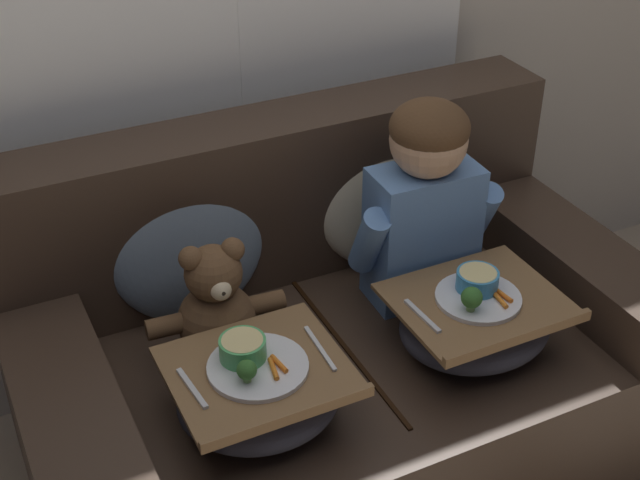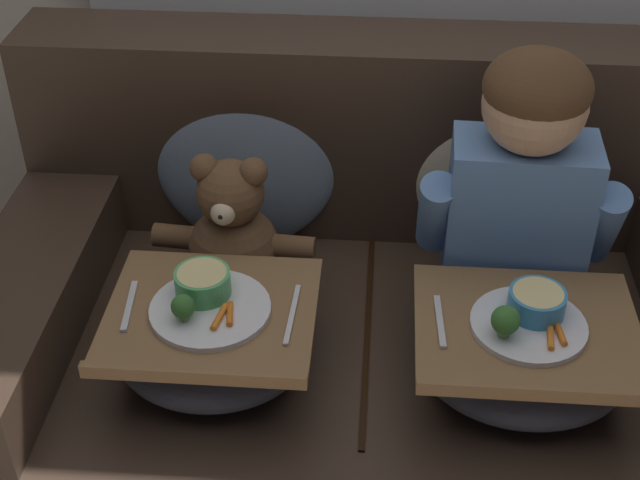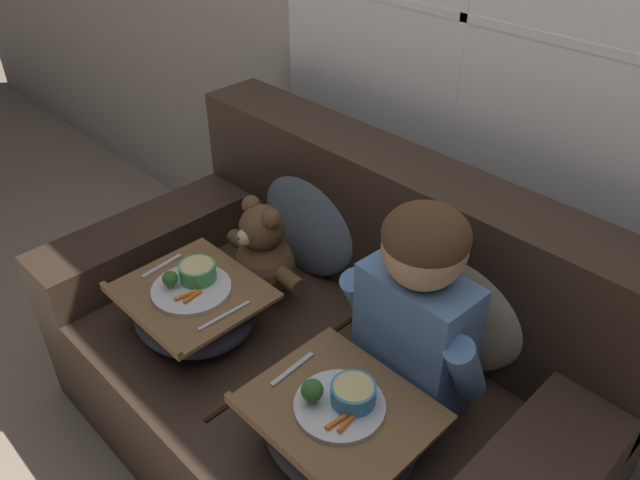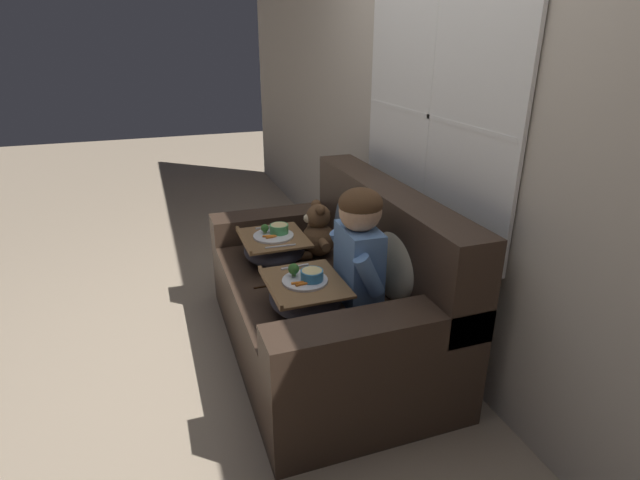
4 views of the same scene
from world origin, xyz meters
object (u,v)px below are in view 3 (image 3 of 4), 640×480
throw_pillow_behind_child (464,296)px  couch (327,366)px  lap_tray_teddy (194,309)px  lap_tray_child (339,427)px  teddy_bear (263,256)px  child_figure (418,300)px  throw_pillow_behind_teddy (313,212)px

throw_pillow_behind_child → couch: bearing=-142.5°
couch → lap_tray_teddy: size_ratio=4.08×
throw_pillow_behind_child → lap_tray_child: 0.50m
couch → teddy_bear: 0.40m
lap_tray_child → child_figure: bearing=90.0°
throw_pillow_behind_child → lap_tray_child: (-0.00, -0.49, -0.12)m
couch → teddy_bear: bearing=178.3°
teddy_bear → lap_tray_teddy: teddy_bear is taller
couch → teddy_bear: (-0.30, 0.01, 0.27)m
throw_pillow_behind_teddy → child_figure: size_ratio=0.78×
lap_tray_teddy → lap_tray_child: bearing=-0.0°
couch → lap_tray_teddy: 0.45m
throw_pillow_behind_teddy → couch: bearing=-37.5°
throw_pillow_behind_child → throw_pillow_behind_teddy: (-0.60, 0.00, 0.00)m
couch → lap_tray_child: bearing=-41.0°
couch → throw_pillow_behind_teddy: size_ratio=3.61×
child_figure → throw_pillow_behind_teddy: bearing=160.1°
throw_pillow_behind_child → teddy_bear: throw_pillow_behind_child is taller
lap_tray_child → teddy_bear: bearing=155.8°
lap_tray_teddy → couch: bearing=40.9°
throw_pillow_behind_teddy → child_figure: bearing=-19.9°
teddy_bear → lap_tray_child: (0.60, -0.27, -0.06)m
couch → child_figure: size_ratio=2.80×
throw_pillow_behind_child → throw_pillow_behind_teddy: bearing=180.0°
throw_pillow_behind_child → teddy_bear: (-0.60, -0.22, -0.06)m
teddy_bear → lap_tray_teddy: 0.27m
throw_pillow_behind_teddy → teddy_bear: (-0.00, -0.22, -0.06)m
lap_tray_teddy → throw_pillow_behind_child: bearing=39.2°
lap_tray_child → lap_tray_teddy: 0.60m
throw_pillow_behind_teddy → lap_tray_teddy: 0.50m
throw_pillow_behind_teddy → lap_tray_teddy: (-0.00, -0.49, -0.12)m
child_figure → lap_tray_child: child_figure is taller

